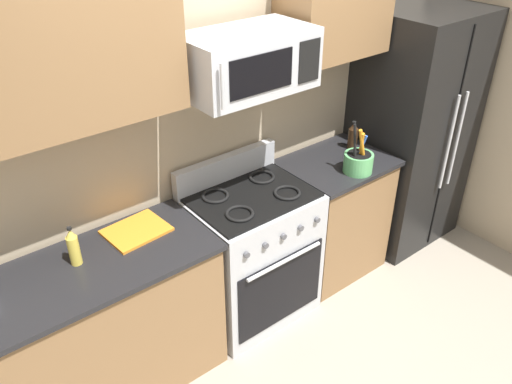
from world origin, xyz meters
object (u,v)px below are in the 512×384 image
(microwave, at_px, (248,61))
(cutting_board, at_px, (136,231))
(bottle_soy, at_px, (353,136))
(refrigerator, at_px, (411,131))
(utensil_crock, at_px, (358,161))
(range_oven, at_px, (252,253))
(bottle_oil, at_px, (73,247))

(microwave, xyz_separation_m, cutting_board, (-0.72, 0.09, -0.84))
(microwave, distance_m, bottle_soy, 1.24)
(refrigerator, height_order, microwave, microwave)
(utensil_crock, bearing_deg, range_oven, 166.38)
(cutting_board, bearing_deg, refrigerator, -3.39)
(cutting_board, distance_m, bottle_soy, 1.70)
(range_oven, relative_size, bottle_soy, 5.26)
(microwave, height_order, bottle_oil, microwave)
(utensil_crock, height_order, bottle_oil, utensil_crock)
(bottle_oil, bearing_deg, microwave, -1.89)
(range_oven, height_order, refrigerator, refrigerator)
(bottle_soy, bearing_deg, range_oven, -175.55)
(bottle_soy, bearing_deg, cutting_board, 178.63)
(range_oven, bearing_deg, bottle_soy, 4.45)
(range_oven, height_order, cutting_board, range_oven)
(utensil_crock, distance_m, cutting_board, 1.50)
(range_oven, xyz_separation_m, cutting_board, (-0.72, 0.12, 0.44))
(bottle_oil, distance_m, bottle_soy, 2.06)
(refrigerator, height_order, bottle_oil, refrigerator)
(bottle_soy, bearing_deg, utensil_crock, -131.17)
(utensil_crock, distance_m, bottle_oil, 1.85)
(microwave, xyz_separation_m, bottle_oil, (-1.08, 0.04, -0.74))
(refrigerator, distance_m, bottle_soy, 0.58)
(microwave, relative_size, utensil_crock, 2.10)
(utensil_crock, xyz_separation_m, bottle_soy, (0.23, 0.26, 0.02))
(bottle_oil, bearing_deg, range_oven, -3.23)
(utensil_crock, relative_size, bottle_soy, 1.66)
(range_oven, xyz_separation_m, bottle_oil, (-1.08, 0.06, 0.54))
(range_oven, distance_m, cutting_board, 0.85)
(utensil_crock, bearing_deg, refrigerator, 11.81)
(utensil_crock, relative_size, cutting_board, 1.05)
(refrigerator, height_order, bottle_soy, refrigerator)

